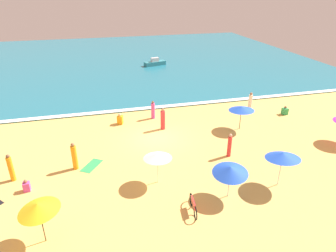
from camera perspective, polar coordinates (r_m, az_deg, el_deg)
ground_plane at (r=24.07m, az=-2.20°, el=-2.34°), size 60.00×60.00×0.00m
ocean_water at (r=50.30m, az=-9.26°, el=12.25°), size 60.00×44.00×0.10m
wave_breaker_foam at (r=29.66m, az=-4.83°, el=3.33°), size 57.00×0.70×0.01m
beach_umbrella_0 at (r=18.08m, az=-1.97°, el=-5.59°), size 1.87×1.88×2.10m
beach_umbrella_1 at (r=25.59m, az=13.65°, el=3.25°), size 2.83×2.84×2.09m
beach_umbrella_4 at (r=17.32m, az=11.65°, el=-8.08°), size 2.77×2.78×2.11m
beach_umbrella_6 at (r=15.28m, az=-23.20°, el=-13.84°), size 2.49×2.47×2.34m
beach_umbrella_7 at (r=18.98m, az=20.79°, el=-5.20°), size 2.21×2.23×2.36m
parked_bicycle at (r=16.84m, az=4.78°, el=-14.64°), size 0.28×1.81×0.76m
beachgoer_1 at (r=20.04m, az=-25.05°, el=-10.18°), size 0.38×0.38×0.78m
beachgoer_2 at (r=25.24m, az=-0.98°, el=1.23°), size 0.39×0.39×1.86m
beachgoer_3 at (r=21.11m, az=-27.45°, el=-7.06°), size 0.41×0.41×1.84m
beachgoer_4 at (r=30.52m, az=15.22°, el=4.51°), size 0.52×0.52×1.67m
beachgoer_5 at (r=27.36m, az=-2.83°, el=2.97°), size 0.47×0.47×1.66m
beachgoer_6 at (r=21.72m, az=11.48°, el=-3.60°), size 0.32×0.32×1.76m
beachgoer_7 at (r=30.38m, az=21.11°, el=2.65°), size 0.49×0.49×0.81m
beachgoer_8 at (r=20.79m, az=-17.19°, el=-5.52°), size 0.44×0.44×1.92m
beachgoer_9 at (r=26.68m, az=-9.00°, el=1.22°), size 0.58×0.58×0.97m
beach_towel_0 at (r=21.26m, az=-14.16°, el=-7.23°), size 1.62×1.87×0.01m
small_boat_0 at (r=45.70m, az=-2.48°, el=11.79°), size 3.33×1.77×1.13m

